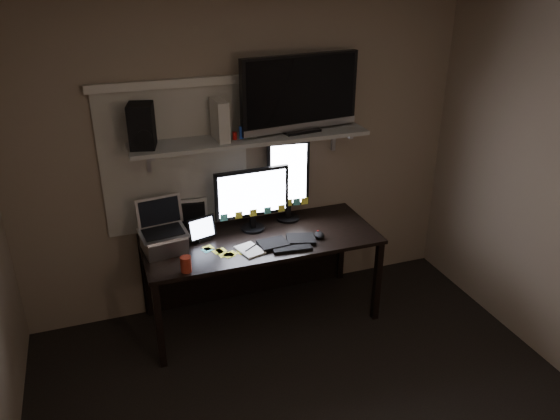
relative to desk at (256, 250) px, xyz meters
name	(u,v)px	position (x,y,z in m)	size (l,w,h in m)	color
ceiling	(360,8)	(0.00, -1.55, 1.95)	(3.60, 3.60, 0.00)	silver
back_wall	(245,158)	(0.00, 0.25, 0.70)	(3.60, 3.60, 0.00)	#82725D
window_blinds	(176,161)	(-0.55, 0.24, 0.75)	(1.10, 0.02, 1.10)	beige
desk	(256,250)	(0.00, 0.00, 0.00)	(1.80, 0.75, 0.73)	black
wall_shelf	(251,138)	(0.00, 0.08, 0.91)	(1.80, 0.35, 0.03)	#9E9E9A
monitor_landscape	(252,199)	(-0.02, 0.03, 0.44)	(0.59, 0.06, 0.52)	black
monitor_portrait	(288,180)	(0.31, 0.11, 0.52)	(0.34, 0.06, 0.68)	black
keyboard	(287,242)	(0.16, -0.28, 0.19)	(0.45, 0.17, 0.03)	black
mouse	(319,235)	(0.43, -0.27, 0.20)	(0.07, 0.11, 0.04)	black
notepad	(250,250)	(-0.14, -0.30, 0.18)	(0.15, 0.21, 0.01)	white
tablet	(202,229)	(-0.43, -0.02, 0.28)	(0.23, 0.09, 0.20)	black
file_sorter	(193,214)	(-0.46, 0.20, 0.30)	(0.19, 0.09, 0.25)	black
laptop	(163,228)	(-0.73, -0.10, 0.37)	(0.34, 0.27, 0.38)	#A1A1A6
cup	(186,264)	(-0.63, -0.43, 0.23)	(0.08, 0.08, 0.11)	maroon
sticky_notes	(223,250)	(-0.33, -0.23, 0.18)	(0.30, 0.22, 0.00)	#FBF944
tv	(300,94)	(0.39, 0.08, 1.21)	(0.96, 0.17, 0.58)	black
game_console	(220,120)	(-0.23, 0.08, 1.07)	(0.08, 0.25, 0.29)	beige
speaker	(142,126)	(-0.78, 0.09, 1.08)	(0.17, 0.21, 0.31)	black
bottles	(244,130)	(-0.06, 0.04, 0.99)	(0.20, 0.05, 0.13)	#A50F0C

